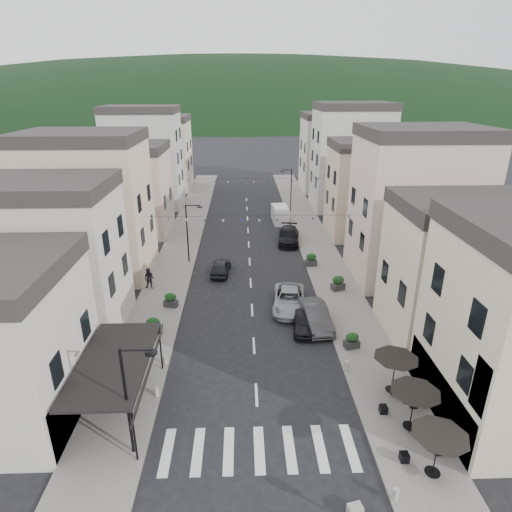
{
  "coord_description": "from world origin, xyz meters",
  "views": [
    {
      "loc": [
        -0.69,
        -13.89,
        16.64
      ],
      "look_at": [
        0.4,
        18.79,
        3.5
      ],
      "focal_mm": 30.0,
      "sensor_mm": 36.0,
      "label": 1
    }
  ],
  "objects_px": {
    "parked_car_b": "(315,316)",
    "delivery_van": "(280,214)",
    "parked_car_e": "(220,267)",
    "pedestrian_b": "(149,279)",
    "pedestrian_a": "(140,342)",
    "parked_car_d": "(289,236)",
    "parked_car_a": "(304,321)",
    "parked_car_c": "(289,300)"
  },
  "relations": [
    {
      "from": "parked_car_b",
      "to": "pedestrian_b",
      "type": "xyz_separation_m",
      "value": [
        -13.41,
        6.43,
        0.25
      ]
    },
    {
      "from": "parked_car_a",
      "to": "delivery_van",
      "type": "bearing_deg",
      "value": 93.41
    },
    {
      "from": "delivery_van",
      "to": "pedestrian_a",
      "type": "bearing_deg",
      "value": -114.2
    },
    {
      "from": "parked_car_e",
      "to": "pedestrian_a",
      "type": "bearing_deg",
      "value": 75.48
    },
    {
      "from": "delivery_van",
      "to": "parked_car_b",
      "type": "bearing_deg",
      "value": -91.59
    },
    {
      "from": "delivery_van",
      "to": "parked_car_c",
      "type": "bearing_deg",
      "value": -95.52
    },
    {
      "from": "parked_car_e",
      "to": "pedestrian_b",
      "type": "distance_m",
      "value": 6.82
    },
    {
      "from": "parked_car_e",
      "to": "pedestrian_b",
      "type": "relative_size",
      "value": 2.19
    },
    {
      "from": "parked_car_b",
      "to": "pedestrian_b",
      "type": "height_order",
      "value": "pedestrian_b"
    },
    {
      "from": "parked_car_b",
      "to": "delivery_van",
      "type": "height_order",
      "value": "delivery_van"
    },
    {
      "from": "parked_car_e",
      "to": "parked_car_c",
      "type": "bearing_deg",
      "value": 134.89
    },
    {
      "from": "delivery_van",
      "to": "pedestrian_b",
      "type": "relative_size",
      "value": 2.49
    },
    {
      "from": "parked_car_a",
      "to": "parked_car_d",
      "type": "height_order",
      "value": "parked_car_d"
    },
    {
      "from": "parked_car_c",
      "to": "pedestrian_a",
      "type": "height_order",
      "value": "pedestrian_a"
    },
    {
      "from": "parked_car_d",
      "to": "pedestrian_a",
      "type": "xyz_separation_m",
      "value": [
        -12.0,
        -21.38,
        0.24
      ]
    },
    {
      "from": "parked_car_c",
      "to": "parked_car_d",
      "type": "height_order",
      "value": "parked_car_d"
    },
    {
      "from": "parked_car_a",
      "to": "parked_car_c",
      "type": "bearing_deg",
      "value": 106.91
    },
    {
      "from": "parked_car_a",
      "to": "parked_car_e",
      "type": "xyz_separation_m",
      "value": [
        -6.48,
        10.18,
        0.03
      ]
    },
    {
      "from": "parked_car_d",
      "to": "parked_car_e",
      "type": "xyz_separation_m",
      "value": [
        -7.33,
        -8.31,
        -0.1
      ]
    },
    {
      "from": "parked_car_e",
      "to": "pedestrian_a",
      "type": "relative_size",
      "value": 2.23
    },
    {
      "from": "parked_car_a",
      "to": "delivery_van",
      "type": "distance_m",
      "value": 26.39
    },
    {
      "from": "parked_car_e",
      "to": "pedestrian_a",
      "type": "xyz_separation_m",
      "value": [
        -4.66,
        -13.07,
        0.34
      ]
    },
    {
      "from": "parked_car_a",
      "to": "parked_car_c",
      "type": "height_order",
      "value": "parked_car_c"
    },
    {
      "from": "parked_car_b",
      "to": "pedestrian_a",
      "type": "height_order",
      "value": "pedestrian_a"
    },
    {
      "from": "parked_car_c",
      "to": "delivery_van",
      "type": "height_order",
      "value": "delivery_van"
    },
    {
      "from": "parked_car_a",
      "to": "parked_car_d",
      "type": "distance_m",
      "value": 18.51
    },
    {
      "from": "pedestrian_b",
      "to": "parked_car_e",
      "type": "bearing_deg",
      "value": 41.57
    },
    {
      "from": "parked_car_e",
      "to": "parked_car_d",
      "type": "bearing_deg",
      "value": -126.32
    },
    {
      "from": "parked_car_e",
      "to": "delivery_van",
      "type": "height_order",
      "value": "delivery_van"
    },
    {
      "from": "delivery_van",
      "to": "parked_car_e",
      "type": "bearing_deg",
      "value": -115.85
    },
    {
      "from": "parked_car_e",
      "to": "pedestrian_b",
      "type": "xyz_separation_m",
      "value": [
        -6.01,
        -3.21,
        0.36
      ]
    },
    {
      "from": "delivery_van",
      "to": "pedestrian_b",
      "type": "xyz_separation_m",
      "value": [
        -13.01,
        -19.4,
        -0.03
      ]
    },
    {
      "from": "parked_car_b",
      "to": "delivery_van",
      "type": "relative_size",
      "value": 1.05
    },
    {
      "from": "delivery_van",
      "to": "parked_car_d",
      "type": "bearing_deg",
      "value": -90.06
    },
    {
      "from": "pedestrian_b",
      "to": "parked_car_d",
      "type": "bearing_deg",
      "value": 54.29
    },
    {
      "from": "parked_car_b",
      "to": "parked_car_e",
      "type": "bearing_deg",
      "value": 121.37
    },
    {
      "from": "parked_car_c",
      "to": "pedestrian_a",
      "type": "distance_m",
      "value": 12.11
    },
    {
      "from": "parked_car_d",
      "to": "parked_car_a",
      "type": "bearing_deg",
      "value": -85.73
    },
    {
      "from": "parked_car_a",
      "to": "parked_car_b",
      "type": "xyz_separation_m",
      "value": [
        0.92,
        0.55,
        0.14
      ]
    },
    {
      "from": "parked_car_b",
      "to": "parked_car_e",
      "type": "distance_m",
      "value": 12.15
    },
    {
      "from": "parked_car_a",
      "to": "pedestrian_b",
      "type": "relative_size",
      "value": 2.09
    },
    {
      "from": "pedestrian_a",
      "to": "pedestrian_b",
      "type": "distance_m",
      "value": 9.95
    }
  ]
}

